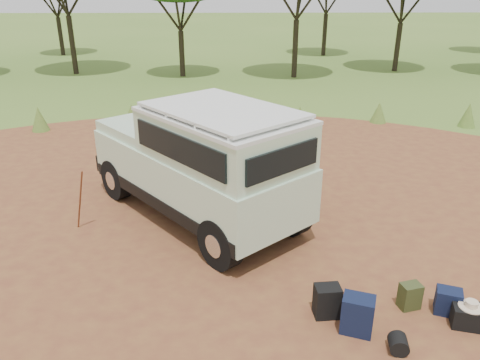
{
  "coord_description": "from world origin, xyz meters",
  "views": [
    {
      "loc": [
        0.61,
        -7.42,
        4.85
      ],
      "look_at": [
        0.78,
        1.51,
        1.0
      ],
      "focal_mm": 35.0,
      "sensor_mm": 36.0,
      "label": 1
    }
  ],
  "objects_px": {
    "backpack_navy": "(357,315)",
    "walking_staff": "(80,200)",
    "backpack_black": "(327,301)",
    "hard_case": "(469,316)",
    "safari_vehicle": "(201,164)",
    "backpack_olive": "(410,296)",
    "duffel_navy": "(448,302)"
  },
  "relations": [
    {
      "from": "backpack_navy",
      "to": "walking_staff",
      "type": "bearing_deg",
      "value": 167.04
    },
    {
      "from": "backpack_black",
      "to": "hard_case",
      "type": "distance_m",
      "value": 2.12
    },
    {
      "from": "safari_vehicle",
      "to": "backpack_black",
      "type": "height_order",
      "value": "safari_vehicle"
    },
    {
      "from": "safari_vehicle",
      "to": "backpack_olive",
      "type": "xyz_separation_m",
      "value": [
        3.47,
        -3.19,
        -1.04
      ]
    },
    {
      "from": "safari_vehicle",
      "to": "backpack_navy",
      "type": "height_order",
      "value": "safari_vehicle"
    },
    {
      "from": "safari_vehicle",
      "to": "walking_staff",
      "type": "relative_size",
      "value": 3.86
    },
    {
      "from": "safari_vehicle",
      "to": "walking_staff",
      "type": "xyz_separation_m",
      "value": [
        -2.46,
        -0.53,
        -0.58
      ]
    },
    {
      "from": "walking_staff",
      "to": "backpack_black",
      "type": "relative_size",
      "value": 2.63
    },
    {
      "from": "backpack_olive",
      "to": "duffel_navy",
      "type": "relative_size",
      "value": 1.04
    },
    {
      "from": "backpack_black",
      "to": "backpack_olive",
      "type": "xyz_separation_m",
      "value": [
        1.36,
        0.16,
        -0.05
      ]
    },
    {
      "from": "duffel_navy",
      "to": "hard_case",
      "type": "distance_m",
      "value": 0.36
    },
    {
      "from": "walking_staff",
      "to": "backpack_olive",
      "type": "height_order",
      "value": "walking_staff"
    },
    {
      "from": "backpack_black",
      "to": "backpack_navy",
      "type": "distance_m",
      "value": 0.53
    },
    {
      "from": "backpack_olive",
      "to": "duffel_navy",
      "type": "xyz_separation_m",
      "value": [
        0.55,
        -0.14,
        -0.01
      ]
    },
    {
      "from": "hard_case",
      "to": "duffel_navy",
      "type": "bearing_deg",
      "value": 137.17
    },
    {
      "from": "backpack_navy",
      "to": "backpack_olive",
      "type": "xyz_separation_m",
      "value": [
        0.98,
        0.53,
        -0.08
      ]
    },
    {
      "from": "hard_case",
      "to": "backpack_navy",
      "type": "bearing_deg",
      "value": -162.15
    },
    {
      "from": "hard_case",
      "to": "backpack_black",
      "type": "bearing_deg",
      "value": -172.61
    },
    {
      "from": "safari_vehicle",
      "to": "hard_case",
      "type": "xyz_separation_m",
      "value": [
        4.21,
        -3.63,
        -1.09
      ]
    },
    {
      "from": "safari_vehicle",
      "to": "walking_staff",
      "type": "distance_m",
      "value": 2.58
    },
    {
      "from": "safari_vehicle",
      "to": "hard_case",
      "type": "distance_m",
      "value": 5.67
    },
    {
      "from": "walking_staff",
      "to": "hard_case",
      "type": "bearing_deg",
      "value": -82.98
    },
    {
      "from": "backpack_navy",
      "to": "duffel_navy",
      "type": "bearing_deg",
      "value": 34.17
    },
    {
      "from": "backpack_black",
      "to": "hard_case",
      "type": "height_order",
      "value": "backpack_black"
    },
    {
      "from": "walking_staff",
      "to": "duffel_navy",
      "type": "distance_m",
      "value": 7.08
    },
    {
      "from": "safari_vehicle",
      "to": "backpack_black",
      "type": "relative_size",
      "value": 10.15
    },
    {
      "from": "safari_vehicle",
      "to": "duffel_navy",
      "type": "distance_m",
      "value": 5.32
    },
    {
      "from": "hard_case",
      "to": "safari_vehicle",
      "type": "bearing_deg",
      "value": 154.22
    },
    {
      "from": "backpack_black",
      "to": "backpack_navy",
      "type": "bearing_deg",
      "value": -48.73
    },
    {
      "from": "safari_vehicle",
      "to": "backpack_black",
      "type": "bearing_deg",
      "value": -7.89
    },
    {
      "from": "backpack_olive",
      "to": "hard_case",
      "type": "height_order",
      "value": "backpack_olive"
    },
    {
      "from": "duffel_navy",
      "to": "hard_case",
      "type": "xyz_separation_m",
      "value": [
        0.19,
        -0.3,
        -0.04
      ]
    }
  ]
}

